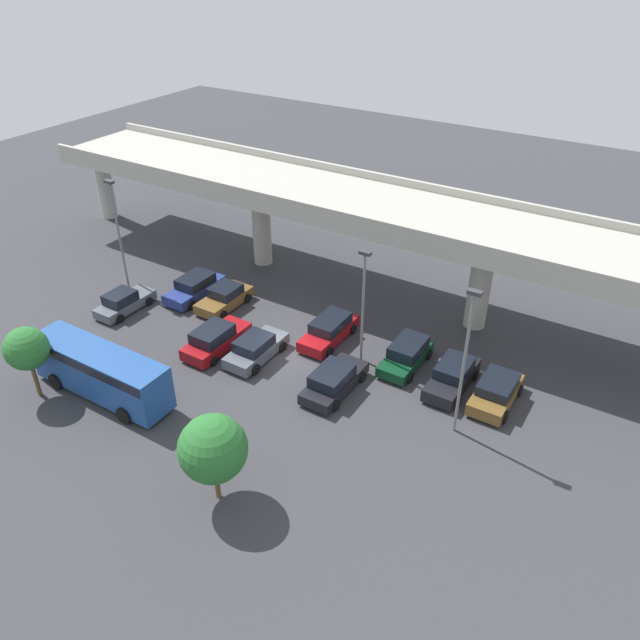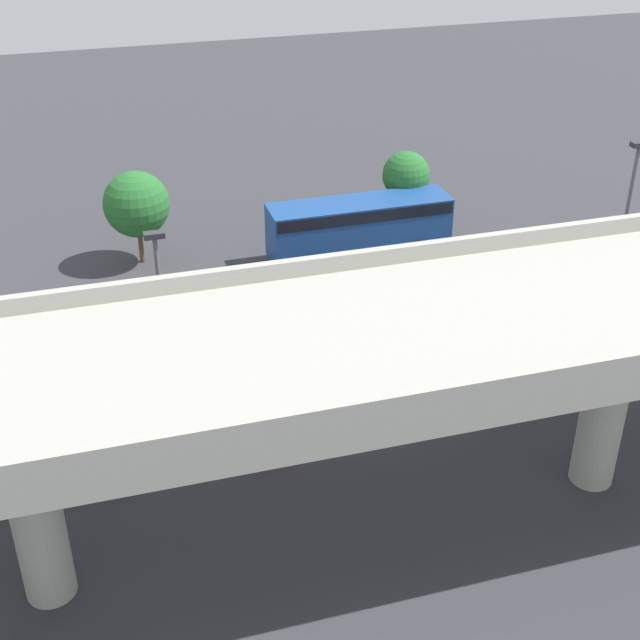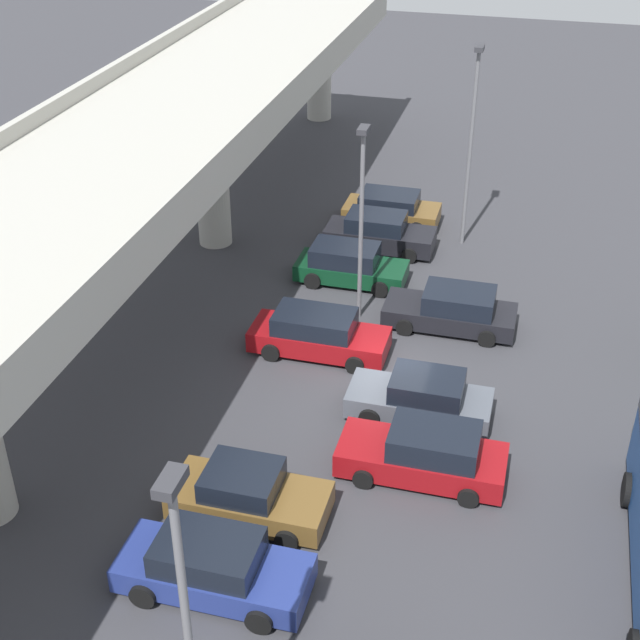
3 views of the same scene
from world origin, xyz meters
TOP-DOWN VIEW (x-y plane):
  - ground_plane at (0.00, 0.00)m, footprint 113.44×113.44m
  - highway_overpass at (0.00, 9.61)m, footprint 54.38×7.83m
  - parked_car_0 at (-12.65, -1.57)m, footprint 1.98×4.39m
  - parked_car_1 at (-9.80, 2.62)m, footprint 2.21×4.86m
  - parked_car_2 at (-7.06, 2.62)m, footprint 2.21×4.37m
  - parked_car_3 at (-4.15, -1.82)m, footprint 2.20×4.88m
  - parked_car_4 at (-1.40, -1.26)m, footprint 2.15×4.55m
  - parked_car_5 at (1.42, 2.92)m, footprint 2.13×4.89m
  - parked_car_6 at (4.36, -1.47)m, footprint 2.22×4.85m
  - parked_car_7 at (6.84, 3.07)m, footprint 2.12×4.46m
  - parked_car_8 at (10.04, 2.51)m, footprint 2.12×4.71m
  - parked_car_9 at (12.66, 2.49)m, footprint 2.24×4.32m
  - shuttle_bus at (-6.68, -8.69)m, footprint 9.04×2.57m
  - lamp_post_near_aisle at (4.23, 2.06)m, footprint 0.70×0.35m
  - lamp_post_mid_lot at (-14.86, 0.87)m, footprint 0.70×0.35m
  - lamp_post_by_overpass at (11.58, -0.94)m, footprint 0.70×0.35m
  - tree_front_left at (-9.87, -10.74)m, footprint 2.46×2.46m
  - tree_front_centre at (3.81, -11.19)m, footprint 3.20×3.20m

SIDE VIEW (x-z plane):
  - ground_plane at x=0.00m, z-range 0.00..0.00m
  - parked_car_0 at x=-12.65m, z-range -0.08..1.46m
  - parked_car_2 at x=-7.06m, z-range -0.06..1.48m
  - parked_car_4 at x=-1.40m, z-range -0.05..1.52m
  - parked_car_6 at x=4.36m, z-range -0.05..1.51m
  - parked_car_1 at x=-9.80m, z-range -0.04..1.53m
  - parked_car_9 at x=12.66m, z-range -0.01..1.51m
  - parked_car_7 at x=6.84m, z-range -0.03..1.54m
  - parked_car_5 at x=1.42m, z-range -0.03..1.55m
  - parked_car_8 at x=10.04m, z-range -0.05..1.57m
  - parked_car_3 at x=-4.15m, z-range -0.06..1.61m
  - shuttle_bus at x=-6.68m, z-range 0.29..3.26m
  - tree_front_centre at x=3.81m, z-range 0.73..5.40m
  - tree_front_left at x=-9.87m, z-range 0.98..5.43m
  - lamp_post_near_aisle at x=4.23m, z-range 0.68..8.16m
  - lamp_post_mid_lot at x=-14.86m, z-range 0.69..9.05m
  - lamp_post_by_overpass at x=11.58m, z-range 0.70..9.32m
  - highway_overpass at x=0.00m, z-range 2.48..10.22m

